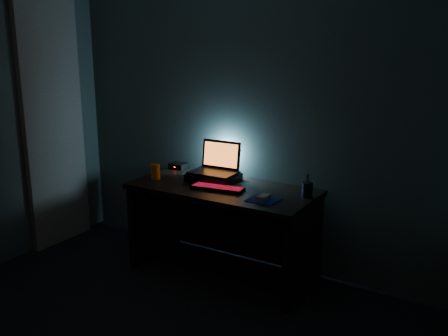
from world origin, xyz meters
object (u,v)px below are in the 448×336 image
(keyboard, at_px, (218,188))
(mouse, at_px, (264,197))
(pen_cup, at_px, (307,190))
(router, at_px, (179,166))
(juice_glass, at_px, (156,172))
(laptop, at_px, (217,165))

(keyboard, height_order, mouse, mouse)
(keyboard, relative_size, pen_cup, 3.86)
(router, bearing_deg, mouse, -21.86)
(juice_glass, bearing_deg, pen_cup, 8.86)
(keyboard, height_order, juice_glass, juice_glass)
(laptop, relative_size, mouse, 3.44)
(juice_glass, relative_size, router, 0.87)
(router, bearing_deg, juice_glass, -82.29)
(pen_cup, bearing_deg, juice_glass, -171.14)
(mouse, bearing_deg, juice_glass, 178.39)
(laptop, height_order, keyboard, laptop)
(keyboard, xyz_separation_m, pen_cup, (0.68, 0.18, 0.04))
(pen_cup, height_order, juice_glass, juice_glass)
(laptop, bearing_deg, keyboard, -58.24)
(keyboard, relative_size, juice_glass, 3.39)
(laptop, relative_size, router, 2.64)
(keyboard, relative_size, router, 2.96)
(keyboard, distance_m, mouse, 0.44)
(pen_cup, bearing_deg, laptop, 175.31)
(laptop, height_order, router, laptop)
(laptop, bearing_deg, mouse, -29.32)
(mouse, bearing_deg, keyboard, 173.11)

